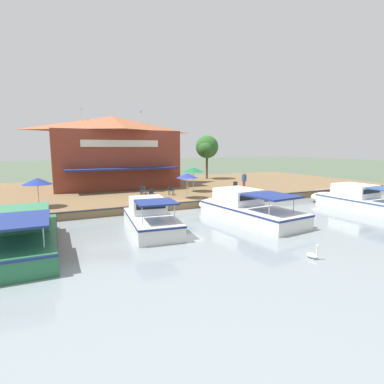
{
  "coord_description": "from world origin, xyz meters",
  "views": [
    {
      "loc": [
        21.65,
        -9.67,
        5.04
      ],
      "look_at": [
        -1.0,
        1.06,
        1.3
      ],
      "focal_mm": 28.0,
      "sensor_mm": 36.0,
      "label": 1
    }
  ],
  "objects_px": {
    "tree_downstream_bank": "(116,145)",
    "tree_upstream_bank": "(207,148)",
    "patio_umbrella_mid_patio_right": "(37,181)",
    "motorboat_far_downstream": "(149,217)",
    "swan": "(313,255)",
    "cafe_chair_under_first_umbrella": "(152,193)",
    "motorboat_second_along": "(359,200)",
    "person_mid_patio": "(244,179)",
    "cafe_chair_mid_patio": "(144,190)",
    "patio_umbrella_near_quay_edge": "(193,170)",
    "motorboat_distant_upstream": "(242,208)",
    "cafe_chair_beside_entrance": "(171,190)",
    "motorboat_outer_channel": "(21,233)",
    "patio_umbrella_back_row": "(187,176)",
    "cafe_chair_facing_river": "(143,189)",
    "cafe_chair_back_row_seat": "(235,185)"
  },
  "relations": [
    {
      "from": "patio_umbrella_mid_patio_right",
      "to": "person_mid_patio",
      "type": "height_order",
      "value": "patio_umbrella_mid_patio_right"
    },
    {
      "from": "cafe_chair_beside_entrance",
      "to": "motorboat_second_along",
      "type": "height_order",
      "value": "motorboat_second_along"
    },
    {
      "from": "motorboat_distant_upstream",
      "to": "cafe_chair_under_first_umbrella",
      "type": "bearing_deg",
      "value": -151.11
    },
    {
      "from": "patio_umbrella_back_row",
      "to": "tree_downstream_bank",
      "type": "distance_m",
      "value": 17.17
    },
    {
      "from": "cafe_chair_under_first_umbrella",
      "to": "motorboat_second_along",
      "type": "height_order",
      "value": "motorboat_second_along"
    },
    {
      "from": "patio_umbrella_mid_patio_right",
      "to": "tree_upstream_bank",
      "type": "bearing_deg",
      "value": 121.31
    },
    {
      "from": "cafe_chair_mid_patio",
      "to": "motorboat_distant_upstream",
      "type": "distance_m",
      "value": 10.47
    },
    {
      "from": "cafe_chair_beside_entrance",
      "to": "swan",
      "type": "xyz_separation_m",
      "value": [
        16.76,
        0.28,
        -0.85
      ]
    },
    {
      "from": "cafe_chair_facing_river",
      "to": "cafe_chair_under_first_umbrella",
      "type": "xyz_separation_m",
      "value": [
        3.0,
        -0.04,
        0.0
      ]
    },
    {
      "from": "cafe_chair_beside_entrance",
      "to": "swan",
      "type": "relative_size",
      "value": 1.23
    },
    {
      "from": "motorboat_second_along",
      "to": "cafe_chair_mid_patio",
      "type": "bearing_deg",
      "value": -126.47
    },
    {
      "from": "person_mid_patio",
      "to": "motorboat_far_downstream",
      "type": "height_order",
      "value": "person_mid_patio"
    },
    {
      "from": "patio_umbrella_near_quay_edge",
      "to": "swan",
      "type": "relative_size",
      "value": 3.64
    },
    {
      "from": "patio_umbrella_near_quay_edge",
      "to": "cafe_chair_beside_entrance",
      "type": "distance_m",
      "value": 3.54
    },
    {
      "from": "cafe_chair_mid_patio",
      "to": "patio_umbrella_mid_patio_right",
      "type": "bearing_deg",
      "value": -76.85
    },
    {
      "from": "cafe_chair_mid_patio",
      "to": "tree_upstream_bank",
      "type": "relative_size",
      "value": 0.14
    },
    {
      "from": "patio_umbrella_near_quay_edge",
      "to": "cafe_chair_facing_river",
      "type": "height_order",
      "value": "patio_umbrella_near_quay_edge"
    },
    {
      "from": "tree_downstream_bank",
      "to": "motorboat_outer_channel",
      "type": "bearing_deg",
      "value": -22.12
    },
    {
      "from": "tree_upstream_bank",
      "to": "swan",
      "type": "bearing_deg",
      "value": -18.89
    },
    {
      "from": "patio_umbrella_mid_patio_right",
      "to": "motorboat_outer_channel",
      "type": "bearing_deg",
      "value": -4.29
    },
    {
      "from": "patio_umbrella_near_quay_edge",
      "to": "motorboat_distant_upstream",
      "type": "height_order",
      "value": "patio_umbrella_near_quay_edge"
    },
    {
      "from": "person_mid_patio",
      "to": "cafe_chair_beside_entrance",
      "type": "bearing_deg",
      "value": -86.97
    },
    {
      "from": "patio_umbrella_mid_patio_right",
      "to": "cafe_chair_mid_patio",
      "type": "height_order",
      "value": "patio_umbrella_mid_patio_right"
    },
    {
      "from": "cafe_chair_facing_river",
      "to": "motorboat_distant_upstream",
      "type": "height_order",
      "value": "motorboat_distant_upstream"
    },
    {
      "from": "cafe_chair_beside_entrance",
      "to": "tree_upstream_bank",
      "type": "relative_size",
      "value": 0.14
    },
    {
      "from": "patio_umbrella_near_quay_edge",
      "to": "motorboat_second_along",
      "type": "xyz_separation_m",
      "value": [
        11.38,
        9.56,
        -2.05
      ]
    },
    {
      "from": "motorboat_far_downstream",
      "to": "motorboat_outer_channel",
      "type": "bearing_deg",
      "value": -83.7
    },
    {
      "from": "cafe_chair_back_row_seat",
      "to": "swan",
      "type": "height_order",
      "value": "cafe_chair_back_row_seat"
    },
    {
      "from": "patio_umbrella_back_row",
      "to": "person_mid_patio",
      "type": "bearing_deg",
      "value": 109.0
    },
    {
      "from": "cafe_chair_back_row_seat",
      "to": "motorboat_second_along",
      "type": "height_order",
      "value": "motorboat_second_along"
    },
    {
      "from": "cafe_chair_beside_entrance",
      "to": "cafe_chair_mid_patio",
      "type": "relative_size",
      "value": 1.0
    },
    {
      "from": "swan",
      "to": "cafe_chair_mid_patio",
      "type": "bearing_deg",
      "value": -171.13
    },
    {
      "from": "tree_downstream_bank",
      "to": "tree_upstream_bank",
      "type": "relative_size",
      "value": 1.07
    },
    {
      "from": "motorboat_second_along",
      "to": "cafe_chair_beside_entrance",
      "type": "bearing_deg",
      "value": -129.58
    },
    {
      "from": "patio_umbrella_back_row",
      "to": "patio_umbrella_mid_patio_right",
      "type": "relative_size",
      "value": 1.0
    },
    {
      "from": "motorboat_outer_channel",
      "to": "motorboat_far_downstream",
      "type": "relative_size",
      "value": 1.25
    },
    {
      "from": "patio_umbrella_back_row",
      "to": "cafe_chair_under_first_umbrella",
      "type": "xyz_separation_m",
      "value": [
        -1.13,
        -2.9,
        -1.52
      ]
    },
    {
      "from": "tree_upstream_bank",
      "to": "motorboat_distant_upstream",
      "type": "bearing_deg",
      "value": -21.55
    },
    {
      "from": "motorboat_second_along",
      "to": "tree_downstream_bank",
      "type": "distance_m",
      "value": 29.01
    },
    {
      "from": "person_mid_patio",
      "to": "motorboat_second_along",
      "type": "height_order",
      "value": "person_mid_patio"
    },
    {
      "from": "patio_umbrella_near_quay_edge",
      "to": "motorboat_second_along",
      "type": "distance_m",
      "value": 15.0
    },
    {
      "from": "patio_umbrella_back_row",
      "to": "cafe_chair_mid_patio",
      "type": "height_order",
      "value": "patio_umbrella_back_row"
    },
    {
      "from": "cafe_chair_mid_patio",
      "to": "person_mid_patio",
      "type": "bearing_deg",
      "value": 88.65
    },
    {
      "from": "cafe_chair_under_first_umbrella",
      "to": "cafe_chair_back_row_seat",
      "type": "bearing_deg",
      "value": 99.07
    },
    {
      "from": "patio_umbrella_mid_patio_right",
      "to": "motorboat_far_downstream",
      "type": "relative_size",
      "value": 0.31
    },
    {
      "from": "patio_umbrella_near_quay_edge",
      "to": "tree_downstream_bank",
      "type": "distance_m",
      "value": 14.43
    },
    {
      "from": "motorboat_outer_channel",
      "to": "motorboat_far_downstream",
      "type": "xyz_separation_m",
      "value": [
        -0.76,
        6.87,
        -0.03
      ]
    },
    {
      "from": "cafe_chair_under_first_umbrella",
      "to": "motorboat_distant_upstream",
      "type": "bearing_deg",
      "value": 28.89
    },
    {
      "from": "person_mid_patio",
      "to": "motorboat_distant_upstream",
      "type": "bearing_deg",
      "value": -35.91
    },
    {
      "from": "cafe_chair_under_first_umbrella",
      "to": "motorboat_outer_channel",
      "type": "relative_size",
      "value": 0.1
    }
  ]
}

